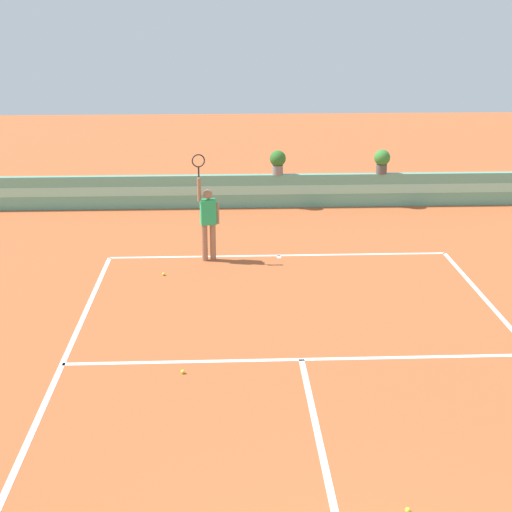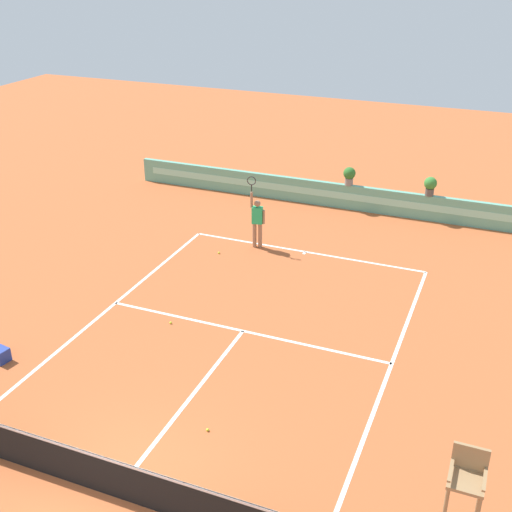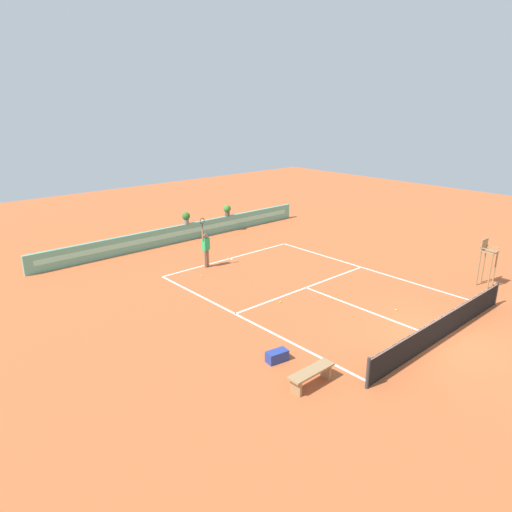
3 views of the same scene
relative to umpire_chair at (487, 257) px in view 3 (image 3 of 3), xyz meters
name	(u,v)px [view 3 (image 3 of 3)]	position (x,y,z in m)	size (l,w,h in m)	color
ground_plane	(313,290)	(-6.26, 4.74, -1.34)	(60.00, 60.00, 0.00)	#B2562D
court_lines	(301,286)	(-6.26, 5.45, -1.34)	(8.32, 11.94, 0.01)	white
net	(443,326)	(-6.26, -1.26, -0.83)	(8.92, 0.10, 1.00)	#333333
back_wall_barrier	(183,233)	(-6.26, 15.12, -0.84)	(18.00, 0.21, 1.00)	#60A88E
umpire_chair	(487,257)	(0.00, 0.00, 0.00)	(0.60, 0.60, 2.14)	#99754C
bench_courtside	(311,374)	(-11.77, -0.09, -0.97)	(1.60, 0.44, 0.51)	#99754C
gear_bag	(277,356)	(-11.58, 1.53, -1.16)	(0.70, 0.36, 0.36)	navy
tennis_player	(206,247)	(-7.96, 10.38, -0.29)	(0.61, 0.28, 2.58)	#9E7051
tennis_ball_near_baseline	(202,276)	(-8.97, 9.37, -1.31)	(0.07, 0.07, 0.07)	#CCE033
tennis_ball_mid_court	(280,302)	(-8.29, 4.72, -1.31)	(0.07, 0.07, 0.07)	#CCE033
tennis_ball_by_sideline	(396,310)	(-5.38, 1.10, -1.31)	(0.07, 0.07, 0.07)	#CCE033
potted_plant_centre	(186,217)	(-5.97, 15.13, 0.07)	(0.48, 0.48, 0.72)	gray
potted_plant_right	(227,210)	(-2.85, 15.13, 0.07)	(0.48, 0.48, 0.72)	#514C47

